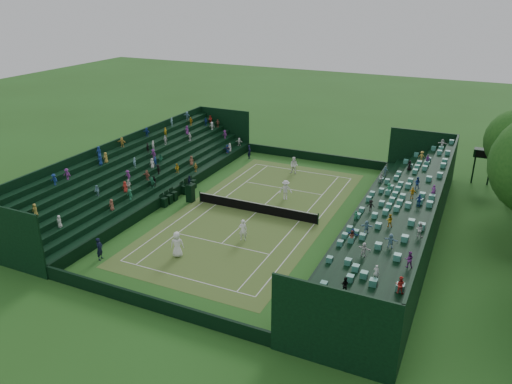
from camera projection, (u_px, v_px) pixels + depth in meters
ground at (256, 213)px, 44.53m from camera, size 160.00×160.00×0.00m
court_surface at (256, 213)px, 44.53m from camera, size 12.97×26.77×0.01m
perimeter_wall_north at (314, 156)px, 57.65m from camera, size 17.17×0.20×1.00m
perimeter_wall_south at (149, 303)px, 31.03m from camera, size 17.17×0.20×1.00m
perimeter_wall_east at (349, 225)px, 41.04m from camera, size 0.20×31.77×1.00m
perimeter_wall_west at (176, 192)px, 47.65m from camera, size 0.20×31.77×1.00m
north_grandstand at (403, 223)px, 39.01m from camera, size 6.60×32.00×4.90m
south_grandstand at (139, 175)px, 48.88m from camera, size 6.60×32.00×4.90m
tennis_net at (256, 207)px, 44.33m from camera, size 11.67×0.10×1.06m
scoreboard_tower at (484, 155)px, 49.82m from camera, size 2.00×1.00×3.70m
umpire_chair at (190, 190)px, 46.44m from camera, size 0.83×0.83×2.60m
courtside_chairs at (179, 192)px, 47.68m from camera, size 0.57×5.54×1.24m
player_near_west at (177, 244)px, 36.98m from camera, size 1.16×0.99×2.00m
player_near_east at (243, 230)px, 39.36m from camera, size 0.79×0.68×1.82m
player_far_west at (294, 165)px, 53.43m from camera, size 0.93×0.73×1.88m
player_far_east at (286, 190)px, 46.97m from camera, size 1.43×1.25×1.92m
line_judge_north at (249, 152)px, 58.21m from camera, size 0.50×0.66×1.64m
line_judge_south at (100, 249)px, 36.63m from camera, size 0.55×0.71×1.74m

